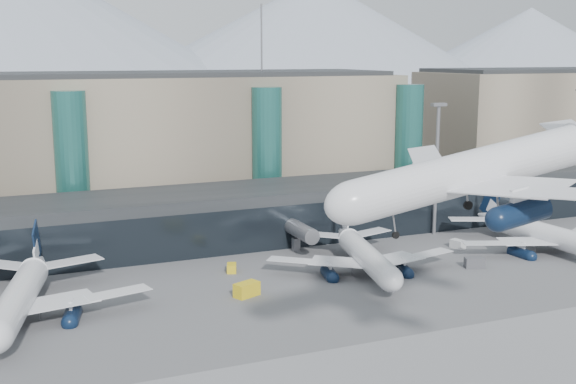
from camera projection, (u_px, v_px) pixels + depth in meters
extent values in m
plane|color=#515154|center=(451.00, 347.00, 86.72)|extent=(900.00, 900.00, 0.00)
cube|color=black|center=(273.00, 212.00, 138.28)|extent=(170.00, 18.00, 10.00)
cube|color=black|center=(291.00, 227.00, 130.41)|extent=(170.00, 0.40, 8.00)
cylinder|color=slate|center=(296.00, 228.00, 128.48)|extent=(2.80, 14.00, 2.80)
cube|color=slate|center=(296.00, 245.00, 129.04)|extent=(1.20, 1.20, 2.40)
cylinder|color=slate|center=(520.00, 206.00, 147.56)|extent=(2.80, 14.00, 2.80)
cube|color=slate|center=(519.00, 220.00, 148.12)|extent=(1.20, 1.20, 2.40)
cube|color=gray|center=(111.00, 147.00, 155.84)|extent=(130.00, 30.00, 30.00)
cube|color=black|center=(108.00, 74.00, 152.94)|extent=(123.50, 28.00, 1.00)
cube|color=gray|center=(546.00, 126.00, 201.63)|extent=(70.00, 30.00, 30.00)
cube|color=black|center=(550.00, 70.00, 198.73)|extent=(66.50, 28.00, 1.00)
cylinder|color=#23625C|center=(72.00, 164.00, 137.73)|extent=(6.40, 6.40, 28.00)
cylinder|color=#23625C|center=(267.00, 154.00, 152.99)|extent=(6.40, 6.40, 28.00)
cylinder|color=#23625C|center=(408.00, 146.00, 166.35)|extent=(6.40, 6.40, 28.00)
cylinder|color=slate|center=(262.00, 40.00, 164.89)|extent=(0.40, 0.40, 16.00)
cone|color=gray|center=(317.00, 43.00, 483.80)|extent=(340.00, 340.00, 85.00)
cone|color=gray|center=(529.00, 54.00, 553.89)|extent=(300.00, 300.00, 70.00)
cylinder|color=slate|center=(436.00, 171.00, 139.28)|extent=(0.70, 0.70, 25.00)
cube|color=slate|center=(439.00, 105.00, 136.88)|extent=(3.00, 1.20, 0.60)
cylinder|color=silver|center=(488.00, 154.00, 69.14)|extent=(24.87, 4.87, 4.10)
ellipsoid|color=silver|center=(373.00, 161.00, 64.76)|extent=(5.87, 4.28, 4.10)
cube|color=silver|center=(568.00, 174.00, 61.78)|extent=(12.50, 18.62, 0.21)
cylinder|color=black|center=(536.00, 195.00, 63.62)|extent=(5.02, 2.41, 2.26)
cube|color=silver|center=(451.00, 149.00, 77.99)|extent=(13.33, 18.50, 0.21)
cylinder|color=black|center=(450.00, 172.00, 75.94)|extent=(5.02, 2.41, 2.26)
cylinder|color=slate|center=(408.00, 187.00, 66.57)|extent=(0.17, 0.17, 3.28)
cylinder|color=black|center=(407.00, 202.00, 66.84)|extent=(0.74, 0.28, 0.73)
cylinder|color=black|center=(511.00, 200.00, 68.02)|extent=(0.95, 0.39, 0.94)
cylinder|color=black|center=(479.00, 191.00, 72.53)|extent=(0.95, 0.39, 0.94)
cylinder|color=silver|center=(20.00, 286.00, 95.49)|extent=(9.58, 24.86, 4.07)
cone|color=silver|center=(40.00, 252.00, 110.75)|extent=(5.57, 7.77, 4.07)
cube|color=silver|center=(90.00, 283.00, 98.76)|extent=(18.41, 9.43, 0.20)
cylinder|color=black|center=(73.00, 302.00, 97.45)|extent=(3.30, 5.30, 2.24)
cube|color=silver|center=(73.00, 250.00, 111.53)|extent=(9.72, 5.73, 0.16)
cube|color=silver|center=(6.00, 253.00, 109.91)|extent=(9.18, 8.65, 0.16)
cube|color=black|center=(39.00, 231.00, 110.49)|extent=(1.63, 5.98, 7.17)
cube|color=silver|center=(38.00, 241.00, 109.69)|extent=(1.21, 4.03, 3.92)
cylinder|color=slate|center=(8.00, 328.00, 87.66)|extent=(0.17, 0.17, 3.26)
cylinder|color=black|center=(9.00, 339.00, 87.92)|extent=(0.42, 0.76, 0.72)
cylinder|color=black|center=(42.00, 311.00, 97.68)|extent=(0.56, 0.99, 0.93)
cylinder|color=black|center=(4.00, 313.00, 96.87)|extent=(0.56, 0.99, 0.93)
cylinder|color=silver|center=(364.00, 247.00, 115.92)|extent=(8.52, 22.74, 3.72)
ellipsoid|color=silver|center=(386.00, 267.00, 105.06)|extent=(4.77, 5.90, 3.72)
cone|color=silver|center=(342.00, 226.00, 129.85)|extent=(5.03, 7.08, 3.72)
cube|color=silver|center=(408.00, 246.00, 119.00)|extent=(16.85, 8.78, 0.19)
cylinder|color=black|center=(399.00, 260.00, 117.77)|extent=(2.98, 4.83, 2.05)
cube|color=silver|center=(366.00, 224.00, 130.60)|extent=(8.90, 5.31, 0.15)
cube|color=silver|center=(313.00, 251.00, 116.18)|extent=(16.05, 14.11, 0.19)
cylinder|color=black|center=(327.00, 264.00, 115.63)|extent=(2.98, 4.83, 2.05)
cube|color=silver|center=(317.00, 226.00, 129.02)|extent=(8.43, 7.87, 0.15)
cube|color=slate|center=(342.00, 209.00, 129.60)|extent=(1.43, 5.48, 6.55)
cube|color=silver|center=(343.00, 216.00, 128.88)|extent=(1.06, 3.69, 3.58)
cylinder|color=slate|center=(379.00, 276.00, 108.77)|extent=(0.15, 0.15, 2.98)
cylinder|color=black|center=(378.00, 285.00, 109.02)|extent=(0.37, 0.70, 0.66)
cylinder|color=black|center=(375.00, 267.00, 117.94)|extent=(0.51, 0.90, 0.85)
cylinder|color=black|center=(349.00, 269.00, 117.16)|extent=(0.51, 0.90, 0.85)
cylinder|color=silver|center=(541.00, 226.00, 129.34)|extent=(5.54, 23.53, 3.86)
cone|color=silver|center=(484.00, 210.00, 142.42)|extent=(4.34, 6.92, 3.86)
cube|color=silver|center=(567.00, 223.00, 134.63)|extent=(17.30, 13.06, 0.19)
cylinder|color=black|center=(564.00, 236.00, 132.94)|extent=(2.46, 4.80, 2.13)
cube|color=silver|center=(502.00, 207.00, 144.47)|extent=(9.10, 7.43, 0.15)
cube|color=silver|center=(499.00, 233.00, 127.20)|extent=(17.58, 11.22, 0.19)
cylinder|color=black|center=(513.00, 244.00, 127.30)|extent=(2.46, 4.80, 2.13)
cube|color=silver|center=(465.00, 211.00, 140.31)|extent=(9.27, 6.55, 0.15)
cube|color=black|center=(483.00, 194.00, 142.13)|extent=(0.65, 5.77, 6.80)
cube|color=silver|center=(486.00, 201.00, 141.48)|extent=(0.55, 3.87, 3.72)
cylinder|color=black|center=(576.00, 258.00, 122.92)|extent=(0.29, 0.70, 0.69)
cylinder|color=black|center=(545.00, 245.00, 131.97)|extent=(0.41, 0.90, 0.88)
cylinder|color=black|center=(526.00, 248.00, 129.90)|extent=(0.41, 0.90, 0.88)
cube|color=gold|center=(232.00, 268.00, 116.60)|extent=(2.19, 2.75, 1.38)
cube|color=#46464B|center=(474.00, 263.00, 118.90)|extent=(3.51, 2.60, 1.75)
cube|color=silver|center=(524.00, 229.00, 142.73)|extent=(2.41, 3.00, 1.51)
cube|color=silver|center=(458.00, 244.00, 131.05)|extent=(2.12, 2.93, 1.54)
cube|color=gold|center=(247.00, 289.00, 104.86)|extent=(4.20, 3.26, 2.06)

